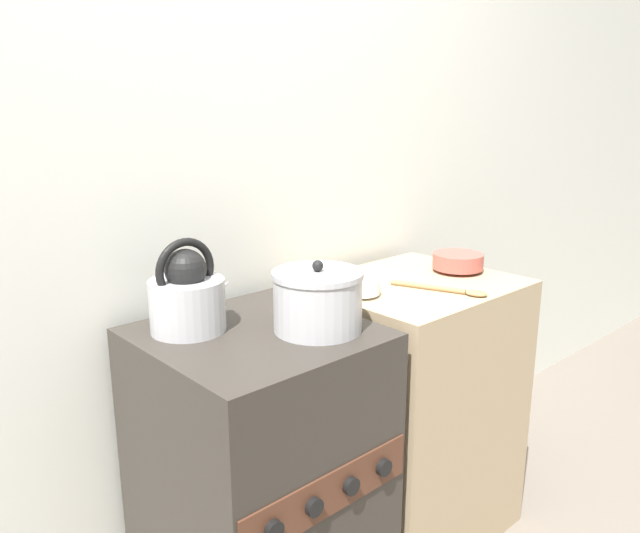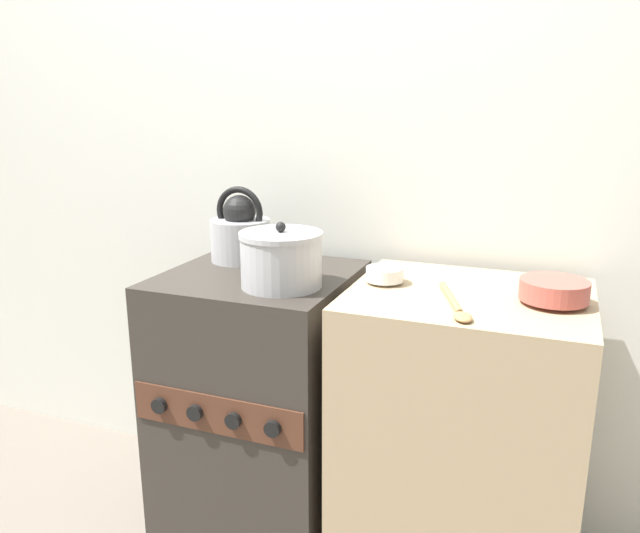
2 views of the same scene
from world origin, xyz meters
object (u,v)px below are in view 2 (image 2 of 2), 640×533
at_px(kettle, 241,233).
at_px(small_ceramic_bowl, 385,274).
at_px(stove, 262,405).
at_px(cooking_pot, 281,259).
at_px(enamel_bowl, 554,290).

xyz_separation_m(kettle, small_ceramic_bowl, (0.50, -0.11, -0.05)).
bearing_deg(small_ceramic_bowl, kettle, 167.19).
bearing_deg(kettle, stove, -45.15).
height_order(kettle, small_ceramic_bowl, kettle).
distance_m(kettle, small_ceramic_bowl, 0.52).
bearing_deg(kettle, small_ceramic_bowl, -12.81).
distance_m(kettle, cooking_pot, 0.32).
bearing_deg(kettle, cooking_pot, -41.96).
relative_size(kettle, small_ceramic_bowl, 2.30).
bearing_deg(enamel_bowl, kettle, 171.62).
height_order(stove, kettle, kettle).
xyz_separation_m(enamel_bowl, small_ceramic_bowl, (-0.43, 0.02, -0.01)).
height_order(enamel_bowl, small_ceramic_bowl, enamel_bowl).
distance_m(stove, enamel_bowl, 0.94).
bearing_deg(stove, cooking_pot, -38.48).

